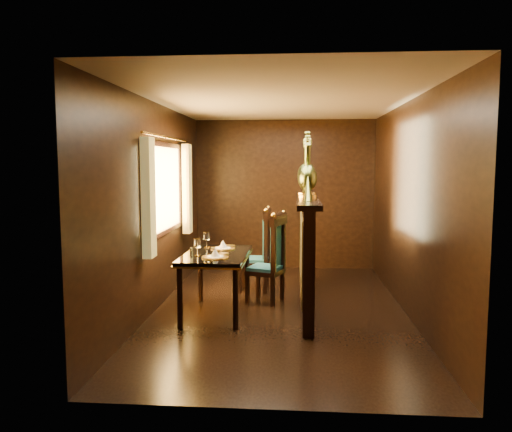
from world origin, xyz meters
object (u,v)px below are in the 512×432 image
object	(u,v)px
dining_table	(216,259)
chair_right	(262,247)
chair_left	(273,255)
peacock_left	(308,166)
peacock_right	(307,164)

from	to	relation	value
dining_table	chair_right	bearing A→B (deg)	68.13
chair_left	chair_right	xyz separation A→B (m)	(-0.18, 0.59, 0.00)
peacock_left	peacock_right	world-z (taller)	peacock_right
dining_table	peacock_right	bearing A→B (deg)	34.22
dining_table	chair_left	world-z (taller)	chair_left
chair_right	peacock_left	distance (m)	1.53
dining_table	chair_left	distance (m)	0.84
chair_left	peacock_left	world-z (taller)	peacock_left
dining_table	peacock_right	distance (m)	1.69
chair_left	peacock_left	size ratio (longest dim) A/B	1.56
chair_right	peacock_left	size ratio (longest dim) A/B	1.56
chair_left	chair_right	size ratio (longest dim) A/B	1.00
dining_table	peacock_left	distance (m)	1.54
dining_table	chair_right	distance (m)	1.21
dining_table	chair_left	bearing A→B (deg)	39.67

